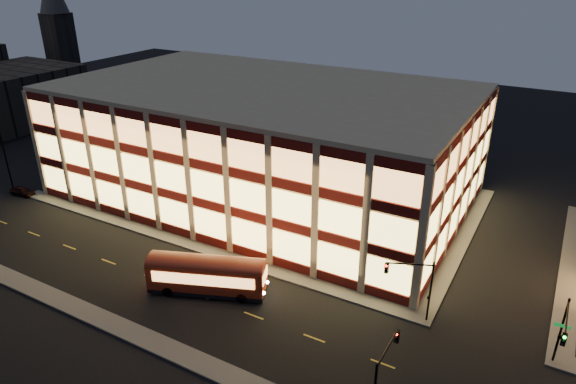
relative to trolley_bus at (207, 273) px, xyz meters
The scene contains 13 objects.
ground 6.92m from the trolley_bus, 130.24° to the left, with size 200.00×200.00×0.00m, color black.
sidewalk_office_south 9.66m from the trolley_bus, 140.25° to the left, with size 54.00×2.00×0.15m, color #514F4C.
sidewalk_office_east 29.00m from the trolley_bus, 49.64° to the left, with size 2.00×30.00×0.15m, color #514F4C.
sidewalk_tower_west 37.07m from the trolley_bus, 36.55° to the left, with size 2.00×30.00×0.15m, color #514F4C.
sidewalk_near 9.24m from the trolley_bus, 118.21° to the right, with size 100.00×2.00×0.15m, color #514F4C.
office_building 23.68m from the trolley_bus, 108.11° to the left, with size 50.45×30.45×14.50m.
church_tower 87.14m from the trolley_bus, 148.76° to the left, with size 5.00×5.00×18.00m, color #2D2621.
traffic_signal_far 18.82m from the trolley_bus, 16.40° to the left, with size 3.79×1.87×6.00m.
traffic_signal_right 29.63m from the trolley_bus, ahead, with size 1.20×4.37×6.00m.
traffic_signal_near 20.25m from the trolley_bus, 17.29° to the right, with size 0.32×4.45×6.00m.
street_lamp_a 38.86m from the trolley_bus, behind, with size 0.44×1.22×9.02m.
trolley_bus is the anchor object (origin of this frame).
parked_car_0 35.28m from the trolley_bus, behind, with size 1.40×3.48×1.19m, color black.
Camera 1 is at (30.69, -36.42, 28.86)m, focal length 32.00 mm.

